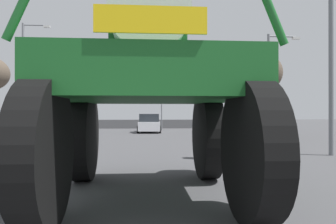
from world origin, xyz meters
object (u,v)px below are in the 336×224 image
(streetlight_far_right, at_px, (272,78))
(bare_tree_right, at_px, (257,73))
(sedan_ahead, at_px, (149,124))
(streetlight_far_left, at_px, (25,72))
(traffic_signal_near_right, at_px, (244,79))
(traffic_signal_far_left, at_px, (162,99))
(oversize_sprayer, at_px, (148,90))
(streetlight_near_right, at_px, (334,36))

(streetlight_far_right, bearing_deg, bare_tree_right, 130.56)
(sedan_ahead, xyz_separation_m, bare_tree_right, (7.61, -4.15, 3.73))
(sedan_ahead, distance_m, streetlight_far_left, 10.57)
(traffic_signal_near_right, distance_m, streetlight_far_left, 20.25)
(traffic_signal_far_left, relative_size, streetlight_far_right, 0.57)
(sedan_ahead, relative_size, traffic_signal_near_right, 1.10)
(oversize_sprayer, bearing_deg, streetlight_far_right, -29.22)
(oversize_sprayer, bearing_deg, streetlight_near_right, -51.91)
(traffic_signal_near_right, distance_m, bare_tree_right, 13.08)
(traffic_signal_near_right, xyz_separation_m, streetlight_far_left, (-12.61, 15.71, 2.05))
(sedan_ahead, distance_m, streetlight_near_right, 17.07)
(sedan_ahead, height_order, traffic_signal_far_left, traffic_signal_far_left)
(sedan_ahead, xyz_separation_m, streetlight_far_left, (-9.73, -0.53, 4.10))
(traffic_signal_far_left, bearing_deg, streetlight_far_left, -160.74)
(oversize_sprayer, xyz_separation_m, streetlight_near_right, (7.10, 5.61, 2.49))
(traffic_signal_near_right, bearing_deg, oversize_sprayer, -125.62)
(traffic_signal_near_right, xyz_separation_m, streetlight_far_right, (5.47, 11.22, 1.24))
(oversize_sprayer, bearing_deg, sedan_ahead, -1.39)
(traffic_signal_near_right, bearing_deg, streetlight_far_left, 128.77)
(streetlight_near_right, bearing_deg, traffic_signal_near_right, -165.33)
(streetlight_near_right, relative_size, streetlight_far_left, 0.95)
(sedan_ahead, height_order, streetlight_far_right, streetlight_far_right)
(streetlight_far_left, height_order, streetlight_far_right, streetlight_far_left)
(streetlight_far_left, distance_m, streetlight_far_right, 18.65)
(oversize_sprayer, bearing_deg, traffic_signal_far_left, -4.10)
(traffic_signal_near_right, distance_m, streetlight_far_right, 12.54)
(bare_tree_right, bearing_deg, streetlight_far_left, 168.19)
(sedan_ahead, height_order, streetlight_near_right, streetlight_near_right)
(traffic_signal_far_left, bearing_deg, streetlight_near_right, -73.59)
(oversize_sprayer, distance_m, bare_tree_right, 18.69)
(oversize_sprayer, bearing_deg, traffic_signal_near_right, -35.85)
(bare_tree_right, bearing_deg, oversize_sprayer, -115.71)
(traffic_signal_far_left, height_order, streetlight_near_right, streetlight_near_right)
(streetlight_far_right, bearing_deg, streetlight_far_left, 166.06)
(traffic_signal_near_right, height_order, streetlight_far_left, streetlight_far_left)
(traffic_signal_far_left, height_order, streetlight_far_right, streetlight_far_right)
(oversize_sprayer, height_order, streetlight_far_right, streetlight_far_right)
(oversize_sprayer, relative_size, bare_tree_right, 0.90)
(sedan_ahead, xyz_separation_m, traffic_signal_far_left, (1.21, 3.30, 2.20))
(sedan_ahead, bearing_deg, bare_tree_right, -117.17)
(traffic_signal_far_left, bearing_deg, streetlight_far_right, -49.35)
(traffic_signal_far_left, bearing_deg, oversize_sprayer, -93.88)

